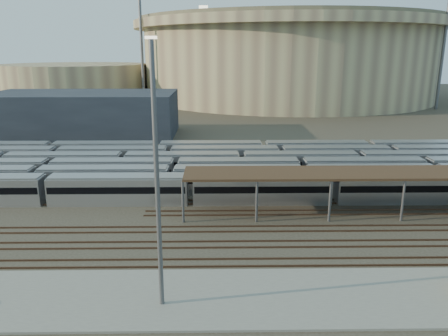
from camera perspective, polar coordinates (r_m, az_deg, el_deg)
ground at (r=50.68m, az=3.70°, el=-7.57°), size 420.00×420.00×0.00m
apron at (r=37.13m, az=-2.46°, el=-16.51°), size 50.00×9.00×0.20m
subway_trains at (r=67.84m, az=5.35°, el=-0.04°), size 128.13×23.90×3.60m
inspection_shed at (r=58.68m, az=25.42°, el=-0.71°), size 60.30×6.00×5.30m
empty_tracks at (r=46.09m, az=4.20°, el=-9.88°), size 170.00×9.62×0.18m
stadium at (r=188.81m, az=8.20°, el=14.17°), size 124.00×124.00×32.50m
secondary_arena at (r=185.66m, az=-18.77°, el=10.58°), size 56.00×56.00×14.00m
service_building at (r=107.19m, az=-17.82°, el=6.70°), size 42.00×20.00×10.00m
floodlight_0 at (r=158.70m, az=-10.71°, el=15.39°), size 4.00×1.00×38.40m
floodlight_2 at (r=164.15m, az=26.77°, el=14.06°), size 4.00×1.00×38.40m
floodlight_3 at (r=206.64m, az=-2.64°, el=15.54°), size 4.00×1.00×38.40m
yard_light_pole at (r=32.23m, az=-8.75°, el=-1.52°), size 0.81×0.36×20.30m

